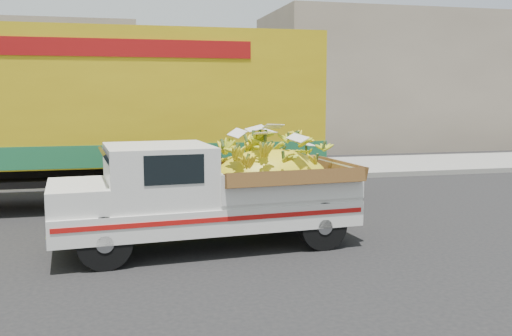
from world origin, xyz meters
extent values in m
plane|color=black|center=(0.00, 0.00, 0.00)|extent=(100.00, 100.00, 0.00)
cube|color=gray|center=(0.00, 6.02, 0.07)|extent=(60.00, 0.25, 0.15)
cube|color=gray|center=(0.00, 8.12, 0.07)|extent=(60.00, 4.00, 0.14)
cube|color=gray|center=(14.00, 15.02, 3.00)|extent=(14.00, 6.00, 6.00)
cylinder|color=black|center=(0.00, -1.35, 0.38)|extent=(0.78, 0.28, 0.77)
cylinder|color=black|center=(-0.12, 0.12, 0.38)|extent=(0.78, 0.28, 0.77)
cylinder|color=black|center=(3.32, -1.10, 0.38)|extent=(0.78, 0.28, 0.77)
cylinder|color=black|center=(3.21, 0.37, 0.38)|extent=(0.78, 0.28, 0.77)
cube|color=silver|center=(1.55, -0.49, 0.56)|extent=(4.87, 2.07, 0.39)
cube|color=#A50F0C|center=(1.62, -1.36, 0.63)|extent=(4.64, 0.36, 0.07)
cube|color=silver|center=(-0.78, -0.67, 0.45)|extent=(0.23, 1.69, 0.14)
cube|color=silver|center=(-0.39, -0.64, 0.94)|extent=(0.98, 1.68, 0.36)
cube|color=silver|center=(0.82, -0.55, 1.21)|extent=(1.69, 1.76, 0.91)
cube|color=black|center=(0.99, -1.37, 1.38)|extent=(0.86, 0.08, 0.42)
cube|color=silver|center=(2.76, -0.40, 1.02)|extent=(2.45, 1.89, 0.52)
ellipsoid|color=yellow|center=(2.66, -0.41, 0.91)|extent=(2.20, 1.53, 1.29)
cylinder|color=black|center=(3.47, 2.55, 0.55)|extent=(1.10, 0.32, 1.10)
cylinder|color=black|center=(3.47, 4.55, 0.55)|extent=(1.10, 0.32, 1.10)
cylinder|color=black|center=(2.27, 2.55, 0.55)|extent=(1.10, 0.32, 1.10)
cylinder|color=black|center=(2.27, 4.55, 0.55)|extent=(1.10, 0.32, 1.10)
cube|color=black|center=(-1.23, 3.57, 0.78)|extent=(12.00, 1.05, 0.36)
cube|color=gold|center=(-1.23, 3.57, 2.38)|extent=(11.77, 2.55, 2.84)
cube|color=#1C6238|center=(-1.23, 3.57, 1.21)|extent=(11.83, 2.57, 0.45)
cube|color=maroon|center=(-1.24, 2.31, 3.35)|extent=(8.40, 0.06, 0.35)
camera|label=1|loc=(0.19, -9.39, 2.45)|focal=40.00mm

